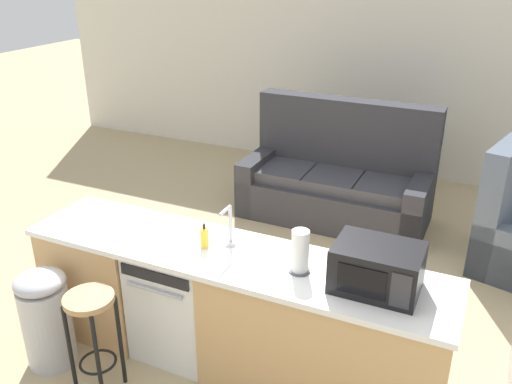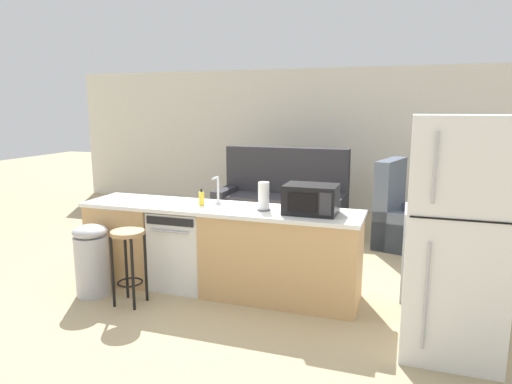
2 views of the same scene
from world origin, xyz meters
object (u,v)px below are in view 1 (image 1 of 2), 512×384
(soap_bottle, at_px, (204,238))
(paper_towel_roll, at_px, (300,252))
(trash_bin, at_px, (46,317))
(couch, at_px, (338,182))
(microwave, at_px, (377,268))
(dishwasher, at_px, (181,299))
(bar_stool, at_px, (92,323))

(soap_bottle, bearing_deg, paper_towel_roll, -0.87)
(soap_bottle, bearing_deg, trash_bin, -151.74)
(trash_bin, distance_m, couch, 3.38)
(soap_bottle, height_order, trash_bin, soap_bottle)
(microwave, height_order, soap_bottle, microwave)
(microwave, relative_size, trash_bin, 0.68)
(dishwasher, distance_m, trash_bin, 0.94)
(dishwasher, relative_size, couch, 0.42)
(dishwasher, xyz_separation_m, trash_bin, (-0.77, -0.54, -0.04))
(couch, bearing_deg, soap_bottle, -93.24)
(bar_stool, bearing_deg, soap_bottle, 50.38)
(paper_towel_roll, xyz_separation_m, bar_stool, (-1.18, -0.59, -0.50))
(bar_stool, bearing_deg, trash_bin, 171.90)
(bar_stool, xyz_separation_m, trash_bin, (-0.49, 0.07, -0.16))
(dishwasher, xyz_separation_m, microwave, (1.37, -0.00, 0.62))
(soap_bottle, relative_size, bar_stool, 0.24)
(bar_stool, xyz_separation_m, couch, (0.65, 3.25, -0.14))
(microwave, relative_size, soap_bottle, 2.84)
(trash_bin, bearing_deg, paper_towel_roll, 17.33)
(soap_bottle, xyz_separation_m, couch, (0.15, 2.65, -0.58))
(soap_bottle, height_order, couch, couch)
(couch, bearing_deg, paper_towel_roll, -78.71)
(soap_bottle, bearing_deg, microwave, 0.11)
(dishwasher, distance_m, bar_stool, 0.68)
(paper_towel_roll, xyz_separation_m, trash_bin, (-1.67, -0.52, -0.66))
(dishwasher, bearing_deg, bar_stool, -115.10)
(microwave, bearing_deg, bar_stool, -159.90)
(dishwasher, relative_size, trash_bin, 1.14)
(trash_bin, bearing_deg, soap_bottle, 28.26)
(couch, bearing_deg, dishwasher, -97.85)
(microwave, height_order, bar_stool, microwave)
(dishwasher, distance_m, microwave, 1.50)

